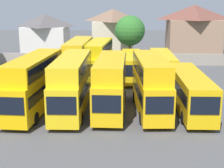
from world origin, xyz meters
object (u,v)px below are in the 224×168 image
object	(u,v)px
house_terrace_centre	(113,32)
bus_1	(34,81)
tree_right_of_lot	(130,31)
bus_6	(79,57)
bus_5	(190,90)
house_terrace_right	(193,30)
bus_8	(131,65)
bus_3	(111,82)
house_terrace_left	(46,34)
bus_7	(98,58)
bus_4	(151,82)
bus_9	(163,64)
bus_2	(72,81)

from	to	relation	value
house_terrace_centre	bus_1	bearing A→B (deg)	-100.69
house_terrace_centre	tree_right_of_lot	bearing A→B (deg)	-65.97
bus_6	tree_right_of_lot	distance (m)	14.58
bus_5	house_terrace_right	world-z (taller)	house_terrace_right
bus_6	bus_8	bearing A→B (deg)	90.30
bus_3	house_terrace_left	distance (m)	35.76
bus_1	bus_5	bearing A→B (deg)	96.05
bus_3	bus_6	distance (m)	14.09
house_terrace_left	bus_7	bearing A→B (deg)	-59.46
bus_8	bus_7	bearing A→B (deg)	-99.33
bus_5	house_terrace_left	world-z (taller)	house_terrace_left
bus_8	bus_3	bearing A→B (deg)	-9.25
bus_4	bus_5	distance (m)	3.83
bus_9	bus_6	bearing A→B (deg)	-88.77
bus_7	house_terrace_right	bearing A→B (deg)	145.71
house_terrace_centre	house_terrace_right	distance (m)	15.13
bus_6	bus_8	distance (m)	6.97
house_terrace_left	house_terrace_centre	world-z (taller)	house_terrace_centre
tree_right_of_lot	bus_7	bearing A→B (deg)	-109.89
bus_3	bus_9	xyz separation A→B (m)	(6.26, 13.54, -0.87)
tree_right_of_lot	bus_1	bearing A→B (deg)	-109.43
house_terrace_right	bus_6	bearing A→B (deg)	-132.21
house_terrace_centre	tree_right_of_lot	size ratio (longest dim) A/B	1.11
house_terrace_centre	tree_right_of_lot	xyz separation A→B (m)	(3.01, -6.75, 0.85)
bus_1	house_terrace_right	xyz separation A→B (m)	(21.26, 34.32, 1.88)
bus_9	house_terrace_centre	bearing A→B (deg)	-159.71
bus_5	house_terrace_centre	world-z (taller)	house_terrace_centre
bus_5	bus_7	distance (m)	16.56
bus_7	tree_right_of_lot	distance (m)	13.03
bus_6	bus_8	world-z (taller)	bus_6
bus_2	bus_5	xyz separation A→B (m)	(10.91, 0.50, -0.84)
house_terrace_left	tree_right_of_lot	world-z (taller)	tree_right_of_lot
house_terrace_left	house_terrace_centre	xyz separation A→B (m)	(12.66, -0.41, 0.48)
house_terrace_centre	house_terrace_right	bearing A→B (deg)	5.53
bus_5	bus_6	bearing A→B (deg)	-137.32
bus_6	bus_3	bearing A→B (deg)	20.78
bus_3	bus_4	xyz separation A→B (m)	(3.66, -0.17, 0.07)
bus_4	house_terrace_right	distance (m)	35.94
bus_8	bus_9	distance (m)	4.09
bus_3	bus_7	size ratio (longest dim) A/B	0.99
bus_3	house_terrace_centre	bearing A→B (deg)	-177.14
bus_9	tree_right_of_lot	distance (m)	13.46
bus_3	bus_8	bearing A→B (deg)	171.92
bus_4	house_terrace_centre	size ratio (longest dim) A/B	1.21
bus_6	house_terrace_right	distance (m)	28.21
bus_8	house_terrace_centre	size ratio (longest dim) A/B	1.20
house_terrace_centre	bus_5	bearing A→B (deg)	-75.75
bus_2	bus_7	bearing A→B (deg)	174.05
house_terrace_right	bus_3	bearing A→B (deg)	-112.59
bus_3	tree_right_of_lot	distance (m)	26.13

